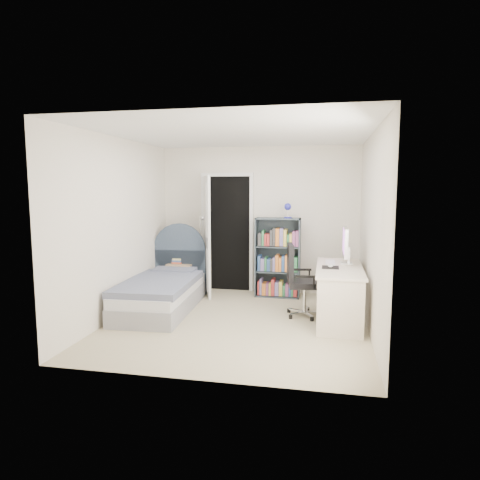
% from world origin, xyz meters
% --- Properties ---
extents(room_shell, '(3.50, 3.70, 2.60)m').
position_xyz_m(room_shell, '(0.00, 0.00, 1.25)').
color(room_shell, tan).
rests_on(room_shell, ground).
extents(door, '(0.92, 0.79, 2.06)m').
position_xyz_m(door, '(-0.72, 1.53, 1.03)').
color(door, black).
rests_on(door, ground).
extents(bed, '(1.02, 2.01, 1.21)m').
position_xyz_m(bed, '(-1.23, 0.42, 0.27)').
color(bed, gray).
rests_on(bed, ground).
extents(nightstand, '(0.42, 0.42, 0.62)m').
position_xyz_m(nightstand, '(-1.27, 1.37, 0.41)').
color(nightstand, tan).
rests_on(nightstand, ground).
extents(floor_lamp, '(0.19, 0.19, 1.33)m').
position_xyz_m(floor_lamp, '(-0.94, 1.48, 0.54)').
color(floor_lamp, silver).
rests_on(floor_lamp, ground).
extents(bookcase, '(0.74, 0.32, 1.56)m').
position_xyz_m(bookcase, '(0.39, 1.48, 0.61)').
color(bookcase, '#3B4951').
rests_on(bookcase, ground).
extents(desk, '(0.61, 1.52, 1.25)m').
position_xyz_m(desk, '(1.34, 0.35, 0.41)').
color(desk, beige).
rests_on(desk, ground).
extents(office_chair, '(0.55, 0.57, 1.03)m').
position_xyz_m(office_chair, '(0.79, 0.45, 0.56)').
color(office_chair, silver).
rests_on(office_chair, ground).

